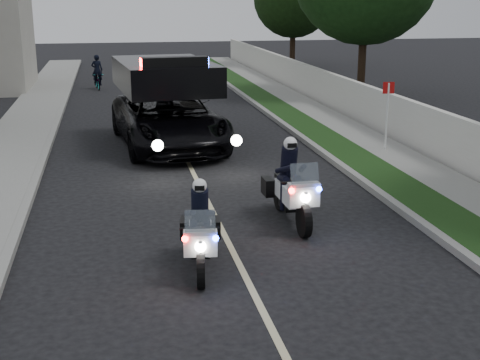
{
  "coord_description": "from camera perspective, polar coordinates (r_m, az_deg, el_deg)",
  "views": [
    {
      "loc": [
        -2.13,
        -9.54,
        4.66
      ],
      "look_at": [
        0.41,
        3.24,
        1.0
      ],
      "focal_mm": 49.4,
      "sensor_mm": 36.0,
      "label": 1
    }
  ],
  "objects": [
    {
      "name": "tree_right_d",
      "position": [
        31.88,
        10.33,
        7.03
      ],
      "size": [
        6.91,
        6.91,
        11.23
      ],
      "primitive_type": null,
      "rotation": [
        0.0,
        0.0,
        -0.03
      ],
      "color": "#1B4216",
      "rests_on": "ground"
    },
    {
      "name": "sidewalk_right",
      "position": [
        21.69,
        11.35,
        3.18
      ],
      "size": [
        1.4,
        60.0,
        0.16
      ],
      "primitive_type": "cube",
      "color": "gray",
      "rests_on": "ground"
    },
    {
      "name": "police_moto_right",
      "position": [
        14.12,
        4.4,
        -3.63
      ],
      "size": [
        0.78,
        2.16,
        1.83
      ],
      "primitive_type": null,
      "rotation": [
        0.0,
        0.0,
        0.01
      ],
      "color": "silver",
      "rests_on": "ground"
    },
    {
      "name": "ground",
      "position": [
        10.83,
        1.21,
        -9.8
      ],
      "size": [
        120.0,
        120.0,
        0.0
      ],
      "primitive_type": "plane",
      "color": "black",
      "rests_on": "ground"
    },
    {
      "name": "sidewalk_left",
      "position": [
        20.31,
        -19.64,
        1.72
      ],
      "size": [
        2.0,
        60.0,
        0.16
      ],
      "primitive_type": "cube",
      "color": "gray",
      "rests_on": "ground"
    },
    {
      "name": "sign_post",
      "position": [
        20.56,
        12.38,
        2.21
      ],
      "size": [
        0.4,
        0.4,
        2.26
      ],
      "primitive_type": null,
      "rotation": [
        0.0,
        0.0,
        -0.13
      ],
      "color": "#B1270C",
      "rests_on": "ground"
    },
    {
      "name": "cyclist",
      "position": [
        34.99,
        -12.15,
        7.68
      ],
      "size": [
        0.59,
        0.43,
        1.55
      ],
      "primitive_type": "imported",
      "rotation": [
        0.0,
        0.0,
        3.04
      ],
      "color": "black",
      "rests_on": "ground"
    },
    {
      "name": "tree_right_e",
      "position": [
        45.17,
        4.52,
        9.72
      ],
      "size": [
        6.91,
        6.91,
        8.81
      ],
      "primitive_type": null,
      "rotation": [
        0.0,
        0.0,
        -0.39
      ],
      "color": "black",
      "rests_on": "ground"
    },
    {
      "name": "property_wall",
      "position": [
        21.96,
        13.86,
        4.97
      ],
      "size": [
        0.22,
        60.0,
        1.5
      ],
      "primitive_type": "cube",
      "color": "beige",
      "rests_on": "ground"
    },
    {
      "name": "bicycle",
      "position": [
        34.99,
        -12.15,
        7.68
      ],
      "size": [
        0.72,
        1.58,
        0.8
      ],
      "primitive_type": "imported",
      "rotation": [
        0.0,
        0.0,
        0.13
      ],
      "color": "black",
      "rests_on": "ground"
    },
    {
      "name": "grass_verge",
      "position": [
        21.23,
        8.1,
        3.06
      ],
      "size": [
        1.2,
        60.0,
        0.16
      ],
      "primitive_type": "cube",
      "color": "#193814",
      "rests_on": "ground"
    },
    {
      "name": "lane_marking",
      "position": [
        20.2,
        -4.89,
        2.3
      ],
      "size": [
        0.12,
        50.0,
        0.01
      ],
      "primitive_type": "cube",
      "color": "#BFB78C",
      "rests_on": "ground"
    },
    {
      "name": "police_moto_left",
      "position": [
        11.8,
        -3.39,
        -7.6
      ],
      "size": [
        0.91,
        1.97,
        1.61
      ],
      "primitive_type": null,
      "rotation": [
        0.0,
        0.0,
        -0.13
      ],
      "color": "silver",
      "rests_on": "ground"
    },
    {
      "name": "curb_right",
      "position": [
        21.02,
        6.29,
        2.99
      ],
      "size": [
        0.2,
        60.0,
        0.15
      ],
      "primitive_type": "cube",
      "color": "gray",
      "rests_on": "ground"
    },
    {
      "name": "police_suv",
      "position": [
        21.19,
        -6.13,
        2.89
      ],
      "size": [
        3.6,
        6.71,
        3.14
      ],
      "primitive_type": "imported",
      "rotation": [
        0.0,
        0.0,
        0.1
      ],
      "color": "black",
      "rests_on": "ground"
    },
    {
      "name": "curb_left",
      "position": [
        20.17,
        -16.55,
        1.89
      ],
      "size": [
        0.2,
        60.0,
        0.15
      ],
      "primitive_type": "cube",
      "color": "gray",
      "rests_on": "ground"
    }
  ]
}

